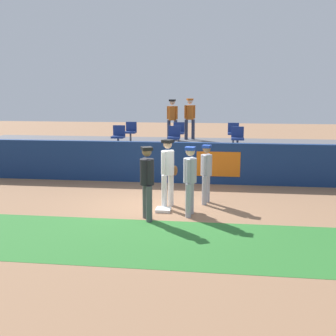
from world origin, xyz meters
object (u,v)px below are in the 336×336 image
seat_front_left (119,135)px  seat_back_center (179,131)px  seat_front_right (238,137)px  spectator_hooded (190,116)px  player_umpire (147,178)px  player_runner_visitor (190,176)px  seat_front_center (174,136)px  first_base (163,210)px  player_fielder_home (168,169)px  seat_back_right (233,132)px  spectator_capped (172,117)px  seat_back_left (131,130)px  player_coach_visitor (206,170)px

seat_front_left → seat_back_center: bearing=39.5°
seat_front_right → spectator_hooded: (-2.01, 2.81, 0.59)m
player_umpire → seat_back_center: 7.51m
player_runner_visitor → seat_front_center: (-1.00, 5.21, 0.46)m
seat_front_center → seat_front_right: (2.41, 0.00, 0.00)m
first_base → player_runner_visitor: bearing=-21.6°
first_base → player_fielder_home: size_ratio=0.21×
player_fielder_home → player_runner_visitor: player_fielder_home is taller
first_base → seat_back_right: bearing=73.1°
first_base → spectator_hooded: spectator_hooded is taller
seat_front_center → seat_back_center: 1.80m
player_runner_visitor → seat_back_center: bearing=-163.8°
player_umpire → seat_back_right: size_ratio=2.21×
seat_front_right → spectator_capped: size_ratio=0.47×
seat_back_left → seat_front_left: bearing=-93.0°
seat_front_right → spectator_capped: (-2.77, 2.50, 0.57)m
seat_back_right → spectator_capped: 2.82m
player_runner_visitor → player_umpire: size_ratio=0.97×
player_coach_visitor → player_umpire: 2.21m
seat_front_left → seat_back_right: (4.50, 1.80, -0.00)m
player_fielder_home → seat_front_left: size_ratio=2.26×
seat_front_right → seat_back_center: size_ratio=1.00×
player_umpire → seat_front_left: seat_front_left is taller
player_runner_visitor → seat_back_center: 7.10m
first_base → seat_back_left: bearing=109.3°
seat_back_left → first_base: bearing=-70.7°
player_coach_visitor → seat_front_right: size_ratio=2.02×
seat_front_left → seat_front_right: (4.59, -0.00, -0.00)m
player_umpire → seat_back_right: bearing=136.8°
seat_front_right → spectator_capped: spectator_capped is taller
player_fielder_home → spectator_hooded: 7.37m
player_coach_visitor → spectator_capped: (-1.74, 6.51, 1.09)m
seat_back_right → player_umpire: bearing=-107.4°
player_coach_visitor → seat_back_left: 6.78m
player_fielder_home → seat_front_right: bearing=-179.5°
player_fielder_home → seat_back_right: size_ratio=2.26×
seat_front_center → seat_back_right: 2.93m
player_fielder_home → player_coach_visitor: size_ratio=1.12×
seat_front_right → seat_back_right: size_ratio=1.00×
seat_back_center → player_coach_visitor: bearing=-76.6°
player_umpire → first_base: bearing=133.3°
seat_back_center → spectator_hooded: bearing=68.6°
seat_back_left → spectator_capped: (1.73, 0.70, 0.57)m
player_fielder_home → seat_back_center: 6.32m
first_base → spectator_capped: 7.73m
first_base → seat_back_left: (-2.36, 6.72, 1.47)m
seat_front_right → seat_back_right: (-0.10, 1.80, -0.00)m
player_umpire → spectator_capped: spectator_capped is taller
player_coach_visitor → seat_back_right: bearing=-174.6°
player_fielder_home → seat_back_left: (-2.43, 6.30, 0.41)m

